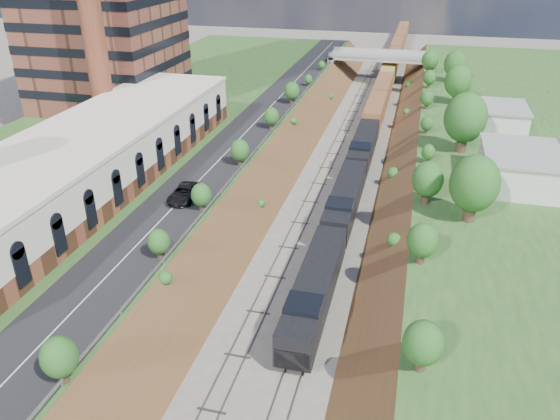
{
  "coord_description": "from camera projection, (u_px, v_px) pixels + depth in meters",
  "views": [
    {
      "loc": [
        10.12,
        -16.11,
        32.87
      ],
      "look_at": [
        -3.07,
        35.48,
        6.0
      ],
      "focal_mm": 35.0,
      "sensor_mm": 36.0,
      "label": 1
    }
  ],
  "objects": [
    {
      "name": "rail_left_track",
      "position": [
        323.0,
        175.0,
        83.41
      ],
      "size": [
        1.58,
        180.0,
        0.18
      ],
      "primitive_type": "cube",
      "color": "gray",
      "rests_on": "ground"
    },
    {
      "name": "platform_left",
      "position": [
        140.0,
        143.0,
        89.05
      ],
      "size": [
        44.0,
        180.0,
        5.0
      ],
      "primitive_type": "cube",
      "color": "#2B5021",
      "rests_on": "ground"
    },
    {
      "name": "rail_right_track",
      "position": [
        357.0,
        178.0,
        82.26
      ],
      "size": [
        1.58,
        180.0,
        0.18
      ],
      "primitive_type": "cube",
      "color": "gray",
      "rests_on": "ground"
    },
    {
      "name": "freight_train",
      "position": [
        385.0,
        82.0,
        125.08
      ],
      "size": [
        3.24,
        181.66,
        4.79
      ],
      "color": "black",
      "rests_on": "ground"
    },
    {
      "name": "tree_right_large",
      "position": [
        474.0,
        184.0,
        57.59
      ],
      "size": [
        5.25,
        5.25,
        7.61
      ],
      "color": "#473323",
      "rests_on": "platform_right"
    },
    {
      "name": "suv",
      "position": [
        184.0,
        193.0,
        63.81
      ],
      "size": [
        2.89,
        5.86,
        1.6
      ],
      "primitive_type": "imported",
      "rotation": [
        0.0,
        0.0,
        0.04
      ],
      "color": "black",
      "rests_on": "road"
    },
    {
      "name": "embankment_right",
      "position": [
        413.0,
        184.0,
        80.45
      ],
      "size": [
        10.0,
        180.0,
        10.0
      ],
      "primitive_type": "cube",
      "rotation": [
        0.0,
        0.79,
        0.0
      ],
      "color": "brown",
      "rests_on": "ground"
    },
    {
      "name": "tree_left_crest",
      "position": [
        140.0,
        265.0,
        47.72
      ],
      "size": [
        2.45,
        2.45,
        3.55
      ],
      "color": "#473323",
      "rests_on": "platform_left"
    },
    {
      "name": "commercial_building",
      "position": [
        87.0,
        160.0,
        66.21
      ],
      "size": [
        14.3,
        62.3,
        7.0
      ],
      "color": "brown",
      "rests_on": "platform_left"
    },
    {
      "name": "overpass",
      "position": [
        379.0,
        62.0,
        134.29
      ],
      "size": [
        24.5,
        8.3,
        7.4
      ],
      "color": "gray",
      "rests_on": "ground"
    },
    {
      "name": "white_building_far",
      "position": [
        498.0,
        118.0,
        86.84
      ],
      "size": [
        8.0,
        10.0,
        3.6
      ],
      "primitive_type": "cube",
      "color": "silver",
      "rests_on": "platform_right"
    },
    {
      "name": "guardrail",
      "position": [
        267.0,
        137.0,
        82.73
      ],
      "size": [
        0.1,
        171.0,
        0.7
      ],
      "color": "#99999E",
      "rests_on": "platform_left"
    },
    {
      "name": "embankment_left",
      "position": [
        270.0,
        170.0,
        85.31
      ],
      "size": [
        10.0,
        180.0,
        10.0
      ],
      "primitive_type": "cube",
      "rotation": [
        0.0,
        0.79,
        0.0
      ],
      "color": "brown",
      "rests_on": "ground"
    },
    {
      "name": "road",
      "position": [
        241.0,
        137.0,
        84.03
      ],
      "size": [
        8.0,
        180.0,
        0.1
      ],
      "primitive_type": "cube",
      "color": "black",
      "rests_on": "platform_left"
    },
    {
      "name": "white_building_near",
      "position": [
        520.0,
        169.0,
        67.61
      ],
      "size": [
        9.0,
        12.0,
        4.0
      ],
      "primitive_type": "cube",
      "color": "silver",
      "rests_on": "platform_right"
    }
  ]
}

